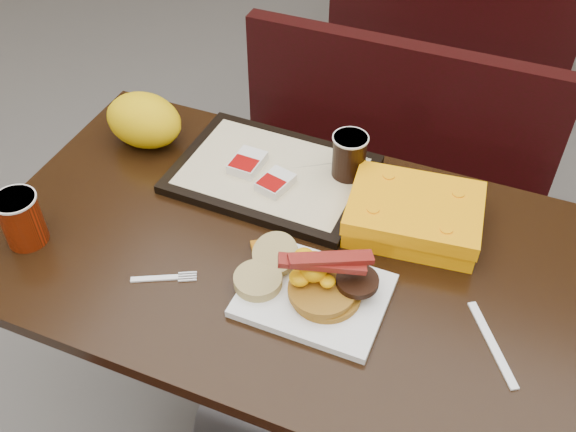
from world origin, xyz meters
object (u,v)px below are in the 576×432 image
at_px(coffee_cup_near, 22,220).
at_px(knife, 492,344).
at_px(pancake_stack, 326,291).
at_px(coffee_cup_far, 349,156).
at_px(hashbrown_sleeve_right, 276,183).
at_px(table_near, 288,358).
at_px(fork, 155,278).
at_px(platter, 314,295).
at_px(hashbrown_sleeve_left, 248,163).
at_px(bench_near_n, 375,181).
at_px(clamshell, 414,215).
at_px(tray, 272,174).
at_px(paper_bag, 144,120).
at_px(bench_far_s, 458,10).

relative_size(coffee_cup_near, knife, 0.61).
bearing_deg(knife, pancake_stack, -119.74).
bearing_deg(coffee_cup_far, hashbrown_sleeve_right, -142.78).
bearing_deg(table_near, pancake_stack, -40.34).
height_order(pancake_stack, knife, pancake_stack).
bearing_deg(coffee_cup_near, fork, 1.01).
bearing_deg(platter, hashbrown_sleeve_left, 133.99).
bearing_deg(platter, bench_near_n, 96.86).
relative_size(table_near, hashbrown_sleeve_left, 14.56).
bearing_deg(knife, table_near, -133.93).
bearing_deg(clamshell, coffee_cup_far, 145.82).
bearing_deg(tray, hashbrown_sleeve_right, -56.73).
distance_m(platter, paper_bag, 0.59).
xyz_separation_m(platter, coffee_cup_near, (-0.57, -0.08, 0.05)).
xyz_separation_m(fork, tray, (0.09, 0.35, 0.01)).
xyz_separation_m(bench_far_s, tray, (-0.11, -1.72, 0.40)).
height_order(bench_near_n, hashbrown_sleeve_right, hashbrown_sleeve_right).
relative_size(bench_far_s, pancake_stack, 7.86).
relative_size(bench_far_s, clamshell, 3.88).
xyz_separation_m(fork, coffee_cup_far, (0.24, 0.40, 0.07)).
bearing_deg(table_near, coffee_cup_far, 80.37).
height_order(knife, hashbrown_sleeve_right, hashbrown_sleeve_right).
distance_m(bench_far_s, coffee_cup_near, 2.17).
height_order(knife, hashbrown_sleeve_left, hashbrown_sleeve_left).
distance_m(bench_far_s, coffee_cup_far, 1.73).
bearing_deg(fork, paper_bag, 95.97).
xyz_separation_m(table_near, coffee_cup_far, (0.04, 0.24, 0.44)).
bearing_deg(tray, paper_bag, -179.68).
xyz_separation_m(knife, coffee_cup_far, (-0.37, 0.31, 0.07)).
bearing_deg(clamshell, knife, -54.94).
bearing_deg(bench_far_s, pancake_stack, -86.83).
bearing_deg(bench_far_s, coffee_cup_near, -103.16).
xyz_separation_m(pancake_stack, coffee_cup_far, (-0.07, 0.33, 0.04)).
bearing_deg(table_near, platter, -46.94).
relative_size(bench_far_s, fork, 8.17).
xyz_separation_m(clamshell, paper_bag, (-0.64, 0.04, 0.03)).
distance_m(pancake_stack, hashbrown_sleeve_left, 0.39).
distance_m(bench_near_n, pancake_stack, 0.90).
distance_m(bench_near_n, fork, 0.97).
bearing_deg(knife, platter, -119.82).
xyz_separation_m(fork, clamshell, (0.41, 0.32, 0.03)).
bearing_deg(clamshell, coffee_cup_near, -161.65).
distance_m(coffee_cup_near, knife, 0.90).
height_order(bench_near_n, paper_bag, paper_bag).
xyz_separation_m(bench_far_s, knife, (0.41, -1.97, 0.39)).
height_order(knife, paper_bag, paper_bag).
relative_size(bench_far_s, hashbrown_sleeve_left, 12.13).
height_order(platter, hashbrown_sleeve_right, hashbrown_sleeve_right).
bearing_deg(fork, bench_near_n, 50.17).
height_order(bench_near_n, coffee_cup_far, coffee_cup_far).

